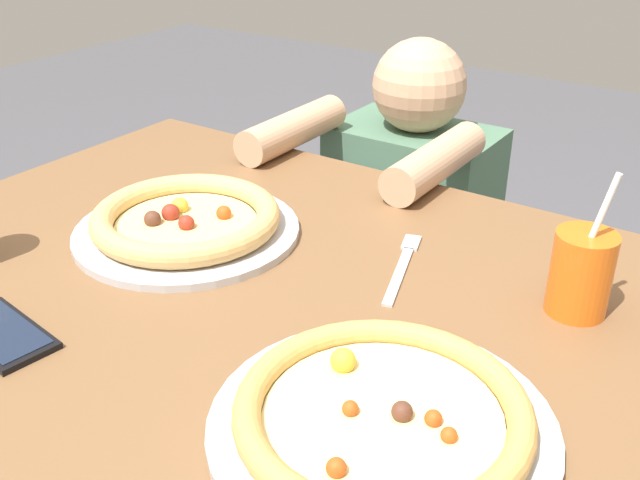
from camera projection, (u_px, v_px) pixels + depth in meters
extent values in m
cube|color=brown|center=(259.00, 293.00, 1.01)|extent=(1.19, 0.87, 0.04)
cylinder|color=brown|center=(186.00, 298.00, 1.70)|extent=(0.07, 0.07, 0.71)
cylinder|color=#B7B7BC|center=(382.00, 426.00, 0.73)|extent=(0.35, 0.35, 0.01)
cylinder|color=#EFD68C|center=(382.00, 418.00, 0.73)|extent=(0.24, 0.24, 0.01)
torus|color=tan|center=(383.00, 410.00, 0.72)|extent=(0.30, 0.30, 0.03)
sphere|color=#BF4C19|center=(336.00, 468.00, 0.65)|extent=(0.02, 0.02, 0.02)
sphere|color=brown|center=(402.00, 412.00, 0.72)|extent=(0.02, 0.02, 0.02)
sphere|color=#BF4C19|center=(350.00, 409.00, 0.72)|extent=(0.02, 0.02, 0.02)
sphere|color=#BF4C19|center=(433.00, 418.00, 0.71)|extent=(0.02, 0.02, 0.02)
sphere|color=#BF4C19|center=(449.00, 435.00, 0.69)|extent=(0.02, 0.02, 0.02)
sphere|color=gold|center=(343.00, 361.00, 0.79)|extent=(0.03, 0.03, 0.03)
cylinder|color=#B7B7BC|center=(187.00, 231.00, 1.12)|extent=(0.34, 0.34, 0.01)
cylinder|color=#E5CC7F|center=(187.00, 225.00, 1.11)|extent=(0.21, 0.21, 0.01)
torus|color=tan|center=(186.00, 217.00, 1.10)|extent=(0.28, 0.28, 0.04)
sphere|color=maroon|center=(186.00, 223.00, 1.09)|extent=(0.02, 0.02, 0.02)
sphere|color=gold|center=(180.00, 206.00, 1.14)|extent=(0.03, 0.03, 0.03)
sphere|color=brown|center=(152.00, 219.00, 1.10)|extent=(0.03, 0.03, 0.03)
sphere|color=maroon|center=(170.00, 213.00, 1.12)|extent=(0.03, 0.03, 0.03)
sphere|color=#BF4C19|center=(224.00, 213.00, 1.12)|extent=(0.02, 0.02, 0.02)
cylinder|color=orange|center=(581.00, 273.00, 0.91)|extent=(0.08, 0.08, 0.11)
cylinder|color=white|center=(603.00, 211.00, 0.86)|extent=(0.03, 0.02, 0.10)
cube|color=silver|center=(399.00, 275.00, 1.01)|extent=(0.06, 0.16, 0.00)
cube|color=silver|center=(411.00, 243.00, 1.09)|extent=(0.04, 0.05, 0.00)
cube|color=black|center=(2.00, 334.00, 0.88)|extent=(0.16, 0.09, 0.01)
cube|color=#192338|center=(1.00, 331.00, 0.88)|extent=(0.14, 0.08, 0.00)
cylinder|color=#333847|center=(404.00, 334.00, 1.80)|extent=(0.28, 0.28, 0.45)
cube|color=#4C7259|center=(412.00, 194.00, 1.62)|extent=(0.34, 0.22, 0.30)
sphere|color=tan|center=(419.00, 86.00, 1.51)|extent=(0.19, 0.19, 0.19)
cylinder|color=tan|center=(293.00, 129.00, 1.45)|extent=(0.07, 0.28, 0.07)
cylinder|color=tan|center=(435.00, 162.00, 1.29)|extent=(0.07, 0.28, 0.07)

